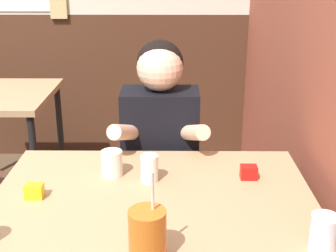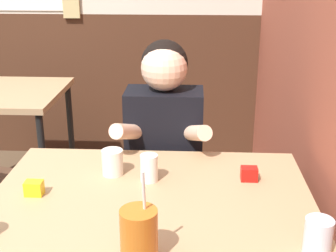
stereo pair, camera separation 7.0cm
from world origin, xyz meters
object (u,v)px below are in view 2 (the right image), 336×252
object	(u,v)px
main_table	(151,215)
cocktail_pitcher	(139,236)
background_table	(7,106)
person_seated	(164,162)

from	to	relation	value
main_table	cocktail_pitcher	world-z (taller)	cocktail_pitcher
main_table	background_table	distance (m)	1.63
person_seated	cocktail_pitcher	world-z (taller)	person_seated
background_table	person_seated	bearing A→B (deg)	-35.55
main_table	person_seated	distance (m)	0.57
background_table	cocktail_pitcher	world-z (taller)	cocktail_pitcher
person_seated	background_table	bearing A→B (deg)	144.45
background_table	person_seated	distance (m)	1.24
main_table	person_seated	world-z (taller)	person_seated
background_table	cocktail_pitcher	distance (m)	1.91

